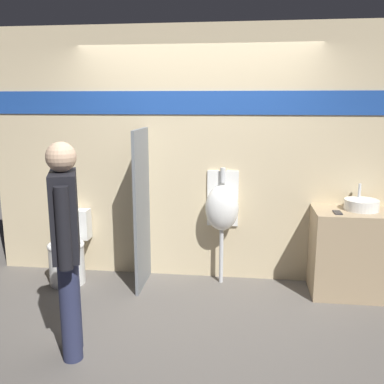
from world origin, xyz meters
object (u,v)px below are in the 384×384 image
at_px(cell_phone, 338,212).
at_px(toilet, 69,254).
at_px(urinal_near_counter, 222,208).
at_px(sink_basin, 361,205).
at_px(person_in_vest, 66,242).

distance_m(cell_phone, toilet, 2.83).
bearing_deg(urinal_near_counter, cell_phone, -11.59).
bearing_deg(cell_phone, toilet, 178.85).
distance_m(sink_basin, cell_phone, 0.30).
distance_m(sink_basin, person_in_vest, 2.83).
bearing_deg(person_in_vest, sink_basin, -80.98).
relative_size(sink_basin, cell_phone, 2.38).
height_order(sink_basin, cell_phone, sink_basin).
bearing_deg(sink_basin, cell_phone, -148.72).
relative_size(sink_basin, person_in_vest, 0.20).
bearing_deg(person_in_vest, toilet, 2.68).
bearing_deg(person_in_vest, urinal_near_counter, -56.61).
xyz_separation_m(urinal_near_counter, person_in_vest, (-1.07, -1.49, 0.08)).
bearing_deg(toilet, sink_basin, 1.90).
distance_m(cell_phone, person_in_vest, 2.53).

